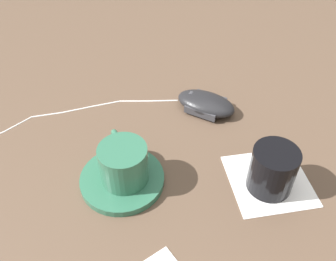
{
  "coord_description": "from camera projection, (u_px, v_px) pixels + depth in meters",
  "views": [
    {
      "loc": [
        0.33,
        -0.25,
        0.49
      ],
      "look_at": [
        -0.09,
        -0.02,
        0.03
      ],
      "focal_mm": 40.0,
      "sensor_mm": 36.0,
      "label": 1
    }
  ],
  "objects": [
    {
      "name": "napkin_under_glass",
      "position": [
        269.0,
        180.0,
        0.62
      ],
      "size": [
        0.17,
        0.17,
        0.0
      ],
      "primitive_type": "cube",
      "rotation": [
        0.0,
        0.0,
        -0.33
      ],
      "color": "white",
      "rests_on": "ground"
    },
    {
      "name": "ground_plane",
      "position": [
        203.0,
        172.0,
        0.64
      ],
      "size": [
        3.0,
        3.0,
        0.0
      ],
      "primitive_type": "plane",
      "color": "brown"
    },
    {
      "name": "drinking_glass",
      "position": [
        273.0,
        170.0,
        0.59
      ],
      "size": [
        0.07,
        0.07,
        0.08
      ],
      "primitive_type": "cylinder",
      "color": "black",
      "rests_on": "napkin_under_glass"
    },
    {
      "name": "saucer",
      "position": [
        122.0,
        179.0,
        0.62
      ],
      "size": [
        0.14,
        0.14,
        0.01
      ],
      "primitive_type": "cylinder",
      "color": "#2D664C",
      "rests_on": "ground"
    },
    {
      "name": "mouse_cable",
      "position": [
        64.0,
        116.0,
        0.74
      ],
      "size": [
        0.1,
        0.46,
        0.0
      ],
      "color": "white",
      "rests_on": "ground"
    },
    {
      "name": "coffee_cup",
      "position": [
        123.0,
        162.0,
        0.59
      ],
      "size": [
        0.11,
        0.08,
        0.07
      ],
      "color": "#2D664C",
      "rests_on": "saucer"
    },
    {
      "name": "computer_mouse",
      "position": [
        206.0,
        103.0,
        0.75
      ],
      "size": [
        0.14,
        0.12,
        0.03
      ],
      "color": "black",
      "rests_on": "ground"
    }
  ]
}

